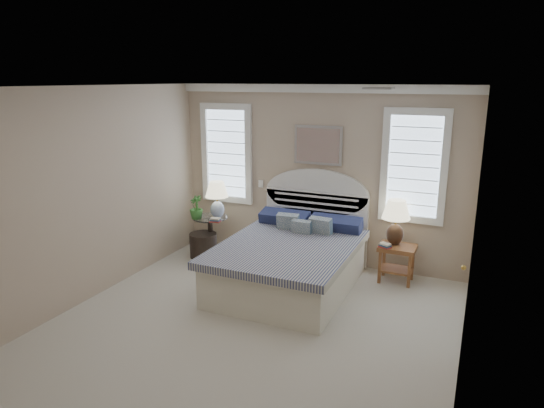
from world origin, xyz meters
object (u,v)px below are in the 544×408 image
(floor_pot, at_px, (203,245))
(lamp_right, at_px, (396,217))
(bed, at_px, (292,258))
(nightstand_right, at_px, (397,256))
(lamp_left, at_px, (217,196))
(side_table_left, at_px, (210,231))

(floor_pot, relative_size, lamp_right, 0.67)
(floor_pot, bearing_deg, bed, -14.31)
(nightstand_right, distance_m, lamp_right, 0.54)
(nightstand_right, height_order, lamp_left, lamp_left)
(side_table_left, xyz_separation_m, lamp_left, (0.13, 0.01, 0.61))
(bed, bearing_deg, lamp_right, 31.38)
(bed, relative_size, floor_pot, 5.28)
(lamp_right, bearing_deg, side_table_left, -176.74)
(side_table_left, distance_m, lamp_right, 2.94)
(lamp_left, distance_m, lamp_right, 2.76)
(floor_pot, bearing_deg, lamp_left, 45.20)
(nightstand_right, bearing_deg, bed, -151.97)
(bed, height_order, lamp_right, bed)
(floor_pot, distance_m, lamp_right, 3.04)
(lamp_left, bearing_deg, nightstand_right, 1.75)
(side_table_left, distance_m, nightstand_right, 2.95)
(floor_pot, bearing_deg, nightstand_right, 4.98)
(floor_pot, distance_m, lamp_left, 0.83)
(bed, xyz_separation_m, lamp_right, (1.24, 0.76, 0.53))
(floor_pot, height_order, lamp_left, lamp_left)
(floor_pot, height_order, lamp_right, lamp_right)
(lamp_right, bearing_deg, nightstand_right, -47.48)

